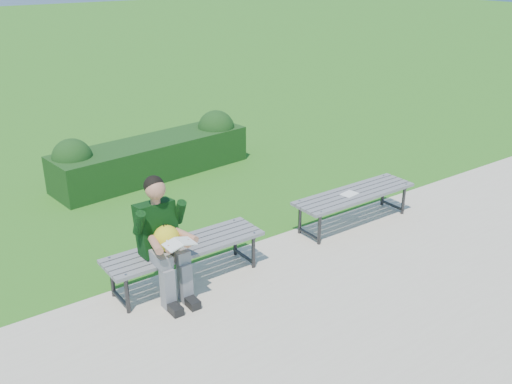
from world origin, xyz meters
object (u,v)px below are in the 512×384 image
paper_sheet (349,194)px  bench_left (185,250)px  hedge (154,154)px  seated_boy (163,236)px  bench_right (354,196)px

paper_sheet → bench_left: bearing=179.8°
hedge → bench_left: bearing=-110.7°
seated_boy → paper_sheet: bearing=1.9°
bench_right → bench_left: bearing=179.8°
paper_sheet → bench_right: bearing=-0.0°
paper_sheet → hedge: bearing=110.5°
hedge → bench_right: (1.33, -3.28, 0.05)m
hedge → bench_right: size_ratio=1.89×
bench_left → seated_boy: (-0.30, -0.10, 0.30)m
bench_left → bench_right: same height
bench_right → paper_sheet: 0.12m
hedge → paper_sheet: size_ratio=14.03×
bench_left → bench_right: bearing=-0.2°
bench_left → paper_sheet: (2.46, -0.01, 0.06)m
seated_boy → paper_sheet: seated_boy is taller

